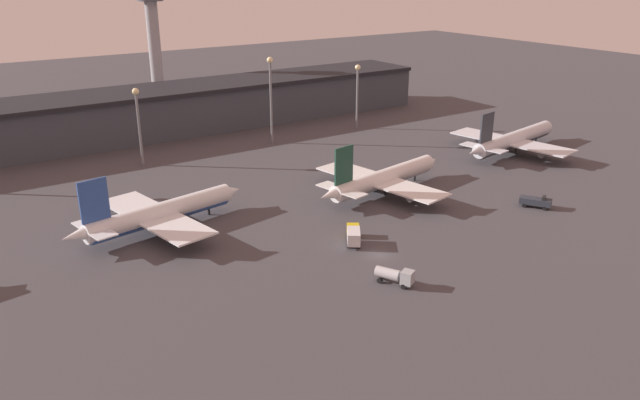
# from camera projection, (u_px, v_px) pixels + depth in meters

# --- Properties ---
(ground) EXTENTS (600.00, 600.00, 0.00)m
(ground) POSITION_uv_depth(u_px,v_px,m) (378.00, 255.00, 115.84)
(ground) COLOR #423F44
(terminal_building) EXTENTS (184.52, 24.09, 14.34)m
(terminal_building) POSITION_uv_depth(u_px,v_px,m) (165.00, 110.00, 196.91)
(terminal_building) COLOR #3D424C
(terminal_building) RESTS_ON ground
(airplane_1) EXTENTS (40.19, 32.57, 13.94)m
(airplane_1) POSITION_uv_depth(u_px,v_px,m) (159.00, 214.00, 125.43)
(airplane_1) COLOR white
(airplane_1) RESTS_ON ground
(airplane_2) EXTENTS (41.22, 35.33, 13.96)m
(airplane_2) POSITION_uv_depth(u_px,v_px,m) (383.00, 178.00, 146.15)
(airplane_2) COLOR white
(airplane_2) RESTS_ON ground
(airplane_3) EXTENTS (45.52, 36.34, 13.85)m
(airplane_3) POSITION_uv_depth(u_px,v_px,m) (514.00, 140.00, 177.71)
(airplane_3) COLOR silver
(airplane_3) RESTS_ON ground
(service_vehicle_0) EXTENTS (4.82, 6.78, 2.96)m
(service_vehicle_0) POSITION_uv_depth(u_px,v_px,m) (395.00, 275.00, 104.75)
(service_vehicle_0) COLOR #9EA3A8
(service_vehicle_0) RESTS_ON ground
(service_vehicle_1) EXTENTS (6.45, 7.76, 3.10)m
(service_vehicle_1) POSITION_uv_depth(u_px,v_px,m) (353.00, 235.00, 120.17)
(service_vehicle_1) COLOR gold
(service_vehicle_1) RESTS_ON ground
(service_vehicle_2) EXTENTS (5.62, 7.06, 2.91)m
(service_vehicle_2) POSITION_uv_depth(u_px,v_px,m) (536.00, 201.00, 137.99)
(service_vehicle_2) COLOR #282D38
(service_vehicle_2) RESTS_ON ground
(lamp_post_1) EXTENTS (1.80, 1.80, 20.75)m
(lamp_post_1) POSITION_uv_depth(u_px,v_px,m) (138.00, 116.00, 162.76)
(lamp_post_1) COLOR slate
(lamp_post_1) RESTS_ON ground
(lamp_post_2) EXTENTS (1.80, 1.80, 25.56)m
(lamp_post_2) POSITION_uv_depth(u_px,v_px,m) (271.00, 89.00, 182.57)
(lamp_post_2) COLOR slate
(lamp_post_2) RESTS_ON ground
(lamp_post_3) EXTENTS (1.80, 1.80, 20.70)m
(lamp_post_3) POSITION_uv_depth(u_px,v_px,m) (357.00, 87.00, 200.14)
(lamp_post_3) COLOR slate
(lamp_post_3) RESTS_ON ground
(control_tower) EXTENTS (9.00, 9.00, 45.25)m
(control_tower) POSITION_uv_depth(u_px,v_px,m) (154.00, 37.00, 222.11)
(control_tower) COLOR #99999E
(control_tower) RESTS_ON ground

